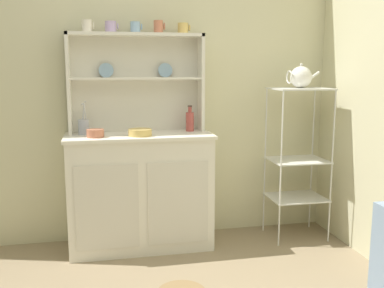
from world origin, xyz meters
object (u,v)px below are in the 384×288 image
hutch_shelf_unit (136,75)px  hutch_cabinet (140,190)px  bowl_mixing_large (95,133)px  utensil_jar (84,126)px  jam_bottle (190,121)px  bakers_rack (298,148)px  cup_cream_0 (87,26)px  porcelain_teapot (301,77)px

hutch_shelf_unit → hutch_cabinet: bearing=-90.0°
bowl_mixing_large → utensil_jar: bearing=119.2°
hutch_cabinet → jam_bottle: bearing=12.1°
hutch_cabinet → bakers_rack: 1.29m
bakers_rack → cup_cream_0: cup_cream_0 is taller
jam_bottle → hutch_cabinet: bearing=-167.9°
cup_cream_0 → bowl_mixing_large: 0.79m
cup_cream_0 → bakers_rack: bearing=-5.8°
cup_cream_0 → bowl_mixing_large: size_ratio=0.72×
hutch_cabinet → hutch_shelf_unit: (0.00, 0.16, 0.86)m
hutch_cabinet → utensil_jar: (-0.40, 0.08, 0.49)m
hutch_cabinet → utensil_jar: utensil_jar is taller
hutch_shelf_unit → utensil_jar: bearing=-167.9°
hutch_shelf_unit → utensil_jar: hutch_shelf_unit is taller
bakers_rack → porcelain_teapot: bearing=-180.0°
jam_bottle → utensil_jar: utensil_jar is taller
utensil_jar → porcelain_teapot: (1.66, -0.12, 0.36)m
bakers_rack → utensil_jar: bakers_rack is taller
bowl_mixing_large → jam_bottle: (0.72, 0.16, 0.05)m
hutch_cabinet → cup_cream_0: cup_cream_0 is taller
bakers_rack → porcelain_teapot: 0.56m
hutch_shelf_unit → bakers_rack: size_ratio=0.84×
hutch_shelf_unit → cup_cream_0: bearing=-173.1°
bakers_rack → hutch_shelf_unit: bearing=170.7°
hutch_shelf_unit → bowl_mixing_large: 0.57m
bowl_mixing_large → utensil_jar: size_ratio=0.50×
hutch_cabinet → bakers_rack: (1.26, -0.04, 0.28)m
utensil_jar → porcelain_teapot: size_ratio=0.96×
hutch_shelf_unit → jam_bottle: bearing=-11.0°
hutch_shelf_unit → bowl_mixing_large: hutch_shelf_unit is taller
hutch_shelf_unit → cup_cream_0: size_ratio=11.48×
jam_bottle → utensil_jar: (-0.81, -0.01, -0.02)m
bakers_rack → jam_bottle: bearing=171.5°
hutch_shelf_unit → bakers_rack: 1.40m
jam_bottle → porcelain_teapot: (0.85, -0.13, 0.34)m
bowl_mixing_large → porcelain_teapot: size_ratio=0.48×
bakers_rack → bowl_mixing_large: 1.59m
porcelain_teapot → utensil_jar: bearing=175.8°
hutch_cabinet → bowl_mixing_large: bearing=-167.0°
hutch_cabinet → utensil_jar: bearing=169.0°
bowl_mixing_large → jam_bottle: 0.74m
bakers_rack → bowl_mixing_large: size_ratio=9.84×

